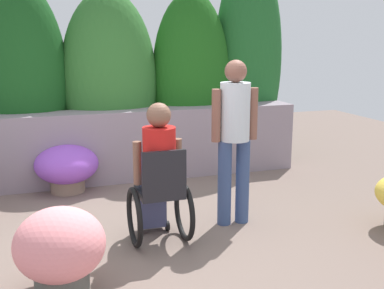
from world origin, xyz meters
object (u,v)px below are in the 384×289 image
at_px(person_standing_companion, 235,132).
at_px(flower_pot_terracotta_by_wall, 60,250).
at_px(person_in_wheelchair, 158,178).
at_px(flower_pot_red_accent, 67,167).

height_order(person_standing_companion, flower_pot_terracotta_by_wall, person_standing_companion).
xyz_separation_m(person_in_wheelchair, flower_pot_red_accent, (-0.71, 1.81, -0.30)).
distance_m(person_in_wheelchair, person_standing_companion, 0.94).
distance_m(person_in_wheelchair, flower_pot_red_accent, 1.97).
height_order(person_in_wheelchair, person_standing_companion, person_standing_companion).
bearing_deg(flower_pot_red_accent, person_in_wheelchair, -68.48).
xyz_separation_m(flower_pot_terracotta_by_wall, flower_pot_red_accent, (0.22, 2.50, -0.03)).
distance_m(person_standing_companion, flower_pot_terracotta_by_wall, 2.08).
relative_size(flower_pot_terracotta_by_wall, flower_pot_red_accent, 0.87).
bearing_deg(person_standing_companion, flower_pot_terracotta_by_wall, -161.04).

